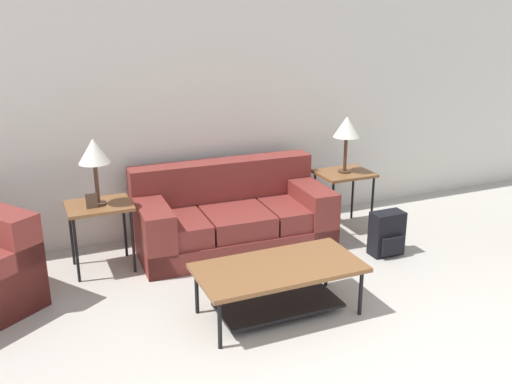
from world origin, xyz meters
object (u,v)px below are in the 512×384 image
object	(u,v)px
couch	(232,218)
coffee_table	(279,278)
table_lamp_left	(94,153)
side_table_right	(344,178)
backpack	(387,234)
table_lamp_right	(347,128)
side_table_left	(99,211)

from	to	relation	value
couch	coffee_table	size ratio (longest dim) A/B	1.50
table_lamp_left	coffee_table	bearing A→B (deg)	-50.57
side_table_right	backpack	bearing A→B (deg)	-88.30
side_table_right	table_lamp_right	distance (m)	0.54
couch	table_lamp_right	xyz separation A→B (m)	(1.28, -0.03, 0.81)
couch	side_table_left	distance (m)	1.32
coffee_table	side_table_left	size ratio (longest dim) A/B	2.05
backpack	side_table_left	bearing A→B (deg)	163.21
couch	table_lamp_right	size ratio (longest dim) A/B	3.21
coffee_table	table_lamp_left	bearing A→B (deg)	129.43
couch	table_lamp_left	distance (m)	1.52
side_table_left	couch	bearing A→B (deg)	1.30
coffee_table	table_lamp_right	distance (m)	2.15
side_table_left	side_table_right	world-z (taller)	same
backpack	table_lamp_right	bearing A→B (deg)	91.70
coffee_table	side_table_right	size ratio (longest dim) A/B	2.05
couch	table_lamp_left	bearing A→B (deg)	-178.70
coffee_table	side_table_right	bearing A→B (deg)	43.97
table_lamp_right	side_table_right	bearing A→B (deg)	-116.57
side_table_left	table_lamp_left	xyz separation A→B (m)	(-0.00, 0.00, 0.54)
side_table_left	backpack	size ratio (longest dim) A/B	1.45
side_table_left	backpack	xyz separation A→B (m)	(2.60, -0.78, -0.35)
side_table_left	backpack	bearing A→B (deg)	-16.79
couch	coffee_table	bearing A→B (deg)	-96.06
table_lamp_left	backpack	xyz separation A→B (m)	(2.60, -0.78, -0.90)
couch	side_table_right	distance (m)	1.31
side_table_right	side_table_left	bearing A→B (deg)	180.00
table_lamp_right	table_lamp_left	bearing A→B (deg)	180.00
couch	backpack	world-z (taller)	couch
side_table_right	backpack	xyz separation A→B (m)	(0.02, -0.78, -0.35)
side_table_left	side_table_right	size ratio (longest dim) A/B	1.00
coffee_table	side_table_left	distance (m)	1.81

